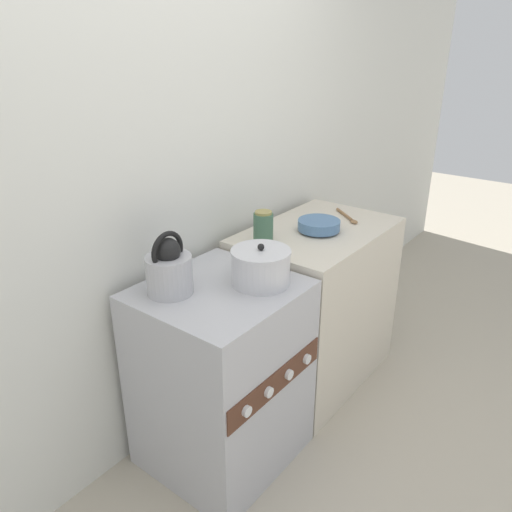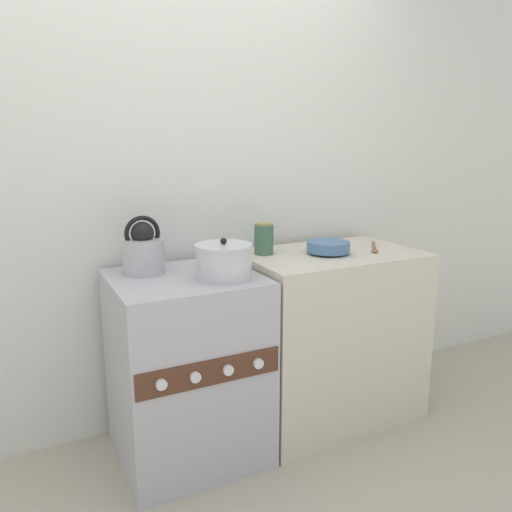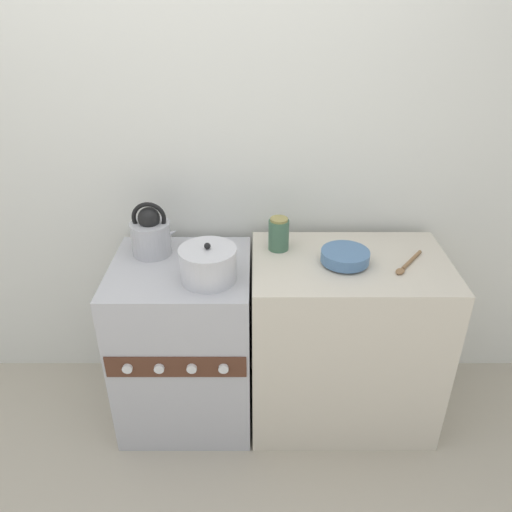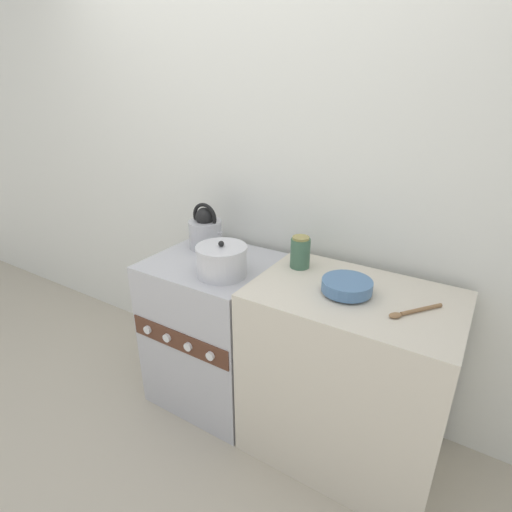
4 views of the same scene
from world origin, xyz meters
TOP-DOWN VIEW (x-y plane):
  - ground_plane at (0.00, 0.00)m, footprint 12.00×12.00m
  - wall_back at (0.00, 0.66)m, footprint 7.00×0.06m
  - stove at (-0.00, 0.29)m, footprint 0.64×0.61m
  - counter at (0.78, 0.29)m, footprint 0.89×0.58m
  - kettle at (-0.14, 0.43)m, footprint 0.23×0.19m
  - cooking_pot at (0.14, 0.19)m, footprint 0.25×0.25m
  - enamel_bowl at (0.74, 0.27)m, footprint 0.21×0.21m
  - storage_jar at (0.45, 0.41)m, footprint 0.10×0.10m
  - wooden_spoon at (1.01, 0.25)m, footprint 0.17×0.21m

SIDE VIEW (x-z plane):
  - ground_plane at x=0.00m, z-range 0.00..0.00m
  - stove at x=0.00m, z-range 0.00..0.86m
  - counter at x=0.78m, z-range 0.00..0.90m
  - wooden_spoon at x=1.01m, z-range 0.90..0.91m
  - enamel_bowl at x=0.74m, z-range 0.90..0.96m
  - cooking_pot at x=0.14m, z-range 0.85..1.03m
  - kettle at x=-0.14m, z-range 0.84..1.09m
  - storage_jar at x=0.45m, z-range 0.89..1.05m
  - wall_back at x=0.00m, z-range 0.00..2.50m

